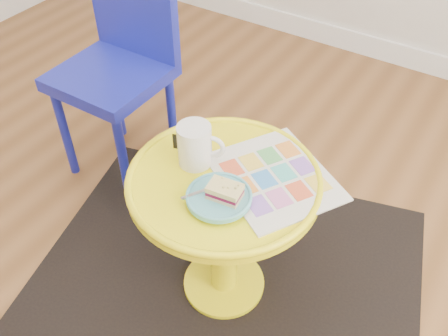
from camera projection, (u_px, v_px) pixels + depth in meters
The scene contains 10 objects.
floor at pixel (119, 306), 1.66m from camera, with size 4.00×4.00×0.00m, color brown.
room_walls at pixel (100, 69), 2.63m from camera, with size 4.00×4.00×4.00m.
rug at pixel (224, 284), 1.72m from camera, with size 1.30×1.10×0.01m, color black.
side_table at pixel (224, 214), 1.47m from camera, with size 0.54×0.54×0.51m.
chair at pixel (120, 56), 1.88m from camera, with size 0.38×0.38×0.87m.
newspaper at pixel (274, 177), 1.37m from camera, with size 0.34×0.29×0.01m, color silver.
mug at pixel (196, 144), 1.38m from camera, with size 0.13×0.10×0.13m.
plate at pixel (219, 197), 1.30m from camera, with size 0.17×0.17×0.02m.
cake_slice at pixel (225, 191), 1.28m from camera, with size 0.09×0.07×0.04m.
fork at pixel (208, 189), 1.31m from camera, with size 0.09×0.13×0.00m.
Camera 1 is at (0.78, -0.57, 1.47)m, focal length 40.00 mm.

